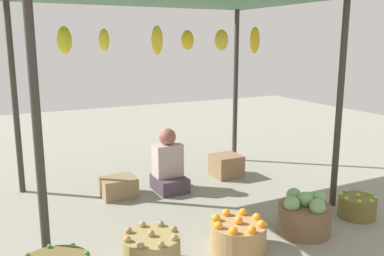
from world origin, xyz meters
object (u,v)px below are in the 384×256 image
(basket_oranges, at_px, (238,236))
(wooden_crate_stacked_rear, at_px, (226,166))
(vendor_person, at_px, (168,167))
(wooden_crate_near_vendor, at_px, (119,187))
(basket_cabbages, at_px, (304,215))
(basket_potatoes, at_px, (151,251))
(basket_limes, at_px, (357,207))

(basket_oranges, xyz_separation_m, wooden_crate_stacked_rear, (1.00, 1.82, 0.01))
(wooden_crate_stacked_rear, bearing_deg, basket_oranges, -118.73)
(vendor_person, xyz_separation_m, wooden_crate_stacked_rear, (0.92, 0.14, -0.15))
(basket_oranges, xyz_separation_m, wooden_crate_near_vendor, (-0.55, 1.75, -0.02))
(wooden_crate_near_vendor, bearing_deg, basket_oranges, -72.56)
(vendor_person, relative_size, basket_oranges, 1.57)
(basket_cabbages, relative_size, wooden_crate_near_vendor, 1.26)
(basket_potatoes, relative_size, basket_limes, 1.23)
(basket_potatoes, xyz_separation_m, wooden_crate_near_vendor, (0.24, 1.67, -0.02))
(vendor_person, xyz_separation_m, basket_oranges, (-0.07, -1.68, -0.16))
(basket_oranges, bearing_deg, basket_cabbages, 0.10)
(basket_cabbages, xyz_separation_m, basket_limes, (0.75, 0.03, -0.06))
(vendor_person, bearing_deg, wooden_crate_stacked_rear, 8.44)
(basket_potatoes, relative_size, wooden_crate_stacked_rear, 1.26)
(vendor_person, distance_m, wooden_crate_near_vendor, 0.65)
(wooden_crate_near_vendor, xyz_separation_m, wooden_crate_stacked_rear, (1.54, 0.07, 0.03))
(basket_potatoes, distance_m, wooden_crate_near_vendor, 1.69)
(vendor_person, bearing_deg, basket_cabbages, -67.73)
(basket_limes, bearing_deg, vendor_person, 131.18)
(basket_cabbages, height_order, wooden_crate_near_vendor, basket_cabbages)
(basket_cabbages, distance_m, wooden_crate_stacked_rear, 1.83)
(vendor_person, distance_m, wooden_crate_stacked_rear, 0.94)
(basket_cabbages, bearing_deg, basket_oranges, -179.90)
(basket_cabbages, xyz_separation_m, wooden_crate_near_vendor, (-1.31, 1.75, -0.06))
(vendor_person, height_order, basket_limes, vendor_person)
(basket_limes, bearing_deg, wooden_crate_near_vendor, 140.23)
(wooden_crate_near_vendor, distance_m, wooden_crate_stacked_rear, 1.55)
(basket_potatoes, height_order, basket_cabbages, basket_cabbages)
(basket_cabbages, bearing_deg, wooden_crate_near_vendor, 126.82)
(basket_potatoes, height_order, wooden_crate_stacked_rear, basket_potatoes)
(vendor_person, height_order, wooden_crate_near_vendor, vendor_person)
(basket_potatoes, distance_m, basket_cabbages, 1.55)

